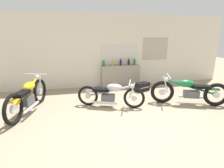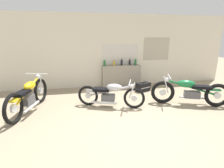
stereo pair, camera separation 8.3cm
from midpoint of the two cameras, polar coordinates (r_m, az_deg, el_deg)
ground_plane at (r=3.95m, az=9.16°, el=-15.18°), size 24.00×24.00×0.00m
wall_back at (r=6.97m, az=-1.38°, el=10.63°), size 10.00×0.07×2.80m
sill_counter at (r=7.05m, az=2.41°, el=2.67°), size 1.54×0.28×0.86m
bottle_leftmost at (r=6.81m, az=-3.12°, el=6.89°), size 0.09×0.09×0.27m
bottle_left_center at (r=6.90m, az=-0.01°, el=6.86°), size 0.09×0.09×0.22m
bottle_center at (r=6.96m, az=2.51°, el=7.15°), size 0.08×0.08×0.28m
bottle_right_center at (r=7.05m, az=5.12°, el=7.15°), size 0.08×0.08×0.27m
bottle_rightmost at (r=7.07m, az=7.01°, el=7.22°), size 0.08×0.08×0.29m
motorcycle_silver at (r=4.99m, az=-0.96°, el=-3.29°), size 1.84×0.88×0.76m
motorcycle_yellow at (r=5.18m, az=-26.08°, el=-3.62°), size 0.77×2.05×0.94m
motorcycle_green at (r=5.63m, az=23.43°, el=-2.14°), size 2.09×0.99×0.86m
hard_case_black at (r=6.59m, az=9.51°, el=-0.88°), size 0.60×0.46×0.34m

